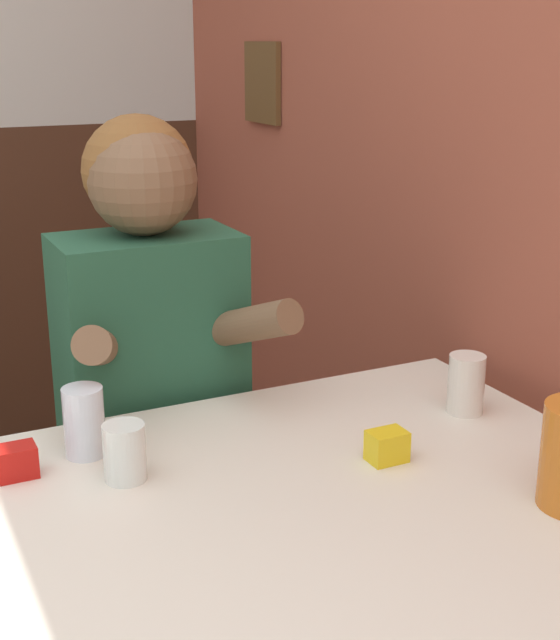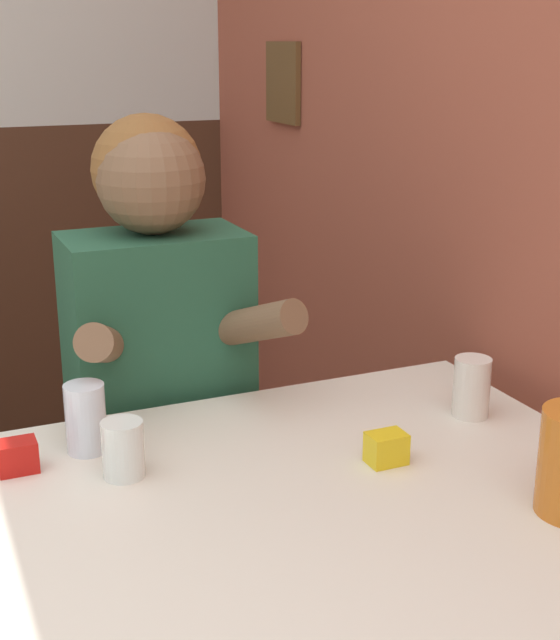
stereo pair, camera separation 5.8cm
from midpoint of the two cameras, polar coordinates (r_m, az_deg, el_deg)
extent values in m
cube|color=#9E4C38|center=(2.12, 8.95, 16.91)|extent=(0.06, 4.36, 2.70)
cube|color=brown|center=(2.64, 0.84, 14.95)|extent=(0.02, 0.21, 0.23)
cube|color=beige|center=(1.31, 2.26, -12.38)|extent=(1.07, 0.84, 0.04)
cylinder|color=black|center=(2.00, 10.47, -13.45)|extent=(0.04, 0.04, 0.69)
cube|color=#235138|center=(1.99, -6.25, -17.21)|extent=(0.31, 0.20, 0.47)
cube|color=#235138|center=(1.75, -6.80, -3.37)|extent=(0.34, 0.20, 0.55)
sphere|color=brown|center=(1.68, -7.53, 9.52)|extent=(0.21, 0.21, 0.21)
sphere|color=brown|center=(1.66, -7.26, 8.90)|extent=(0.20, 0.20, 0.20)
cylinder|color=brown|center=(1.55, -10.25, -1.54)|extent=(0.14, 0.27, 0.15)
cylinder|color=brown|center=(1.63, -0.94, -0.33)|extent=(0.14, 0.27, 0.15)
cylinder|color=silver|center=(1.46, -11.21, -6.19)|extent=(0.06, 0.06, 0.11)
cylinder|color=silver|center=(1.37, -8.81, -8.18)|extent=(0.06, 0.06, 0.09)
cylinder|color=silver|center=(1.61, 13.19, -4.21)|extent=(0.06, 0.06, 0.11)
cube|color=#B7140F|center=(1.43, -15.33, -8.42)|extent=(0.06, 0.04, 0.05)
cube|color=yellow|center=(1.42, 8.01, -8.14)|extent=(0.06, 0.04, 0.05)
camera|label=1|loc=(0.03, -88.78, 0.38)|focal=50.00mm
camera|label=2|loc=(0.03, 91.22, -0.38)|focal=50.00mm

